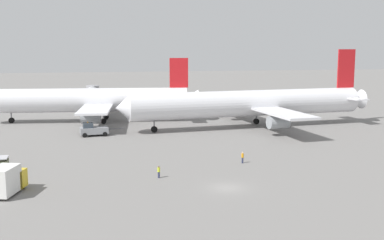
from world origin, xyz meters
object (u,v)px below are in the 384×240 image
(ground_crew_wing_walker_right, at_px, (159,172))
(airliner_at_gate_left, at_px, (92,101))
(pushback_tug, at_px, (93,130))
(gse_baggage_cart_near_cluster, at_px, (2,163))
(airliner_being_pushed, at_px, (250,104))
(ground_crew_marshaller_foreground, at_px, (243,157))
(jet_bridge, at_px, (92,93))
(gse_catering_truck_tall, at_px, (7,180))

(ground_crew_wing_walker_right, bearing_deg, airliner_at_gate_left, 98.97)
(pushback_tug, height_order, gse_baggage_cart_near_cluster, pushback_tug)
(airliner_being_pushed, bearing_deg, airliner_at_gate_left, 155.69)
(pushback_tug, xyz_separation_m, gse_baggage_cart_near_cluster, (-13.14, -23.66, -0.37))
(airliner_at_gate_left, distance_m, ground_crew_marshaller_foreground, 51.24)
(ground_crew_wing_walker_right, bearing_deg, pushback_tug, 103.84)
(pushback_tug, relative_size, ground_crew_marshaller_foreground, 5.07)
(airliner_at_gate_left, distance_m, jet_bridge, 26.43)
(airliner_at_gate_left, relative_size, gse_baggage_cart_near_cluster, 18.40)
(ground_crew_marshaller_foreground, relative_size, jet_bridge, 0.10)
(airliner_being_pushed, xyz_separation_m, ground_crew_wing_walker_right, (-25.67, -36.34, -4.43))
(airliner_at_gate_left, height_order, ground_crew_wing_walker_right, airliner_at_gate_left)
(airliner_being_pushed, xyz_separation_m, gse_catering_truck_tall, (-44.31, -39.59, -3.52))
(pushback_tug, distance_m, ground_crew_wing_walker_right, 34.37)
(gse_catering_truck_tall, xyz_separation_m, ground_crew_wing_walker_right, (18.65, 3.25, -0.90))
(gse_catering_truck_tall, distance_m, ground_crew_wing_walker_right, 18.95)
(gse_catering_truck_tall, relative_size, gse_baggage_cart_near_cluster, 2.26)
(gse_baggage_cart_near_cluster, bearing_deg, ground_crew_wing_walker_right, -24.44)
(pushback_tug, height_order, gse_catering_truck_tall, gse_catering_truck_tall)
(airliner_at_gate_left, distance_m, gse_baggage_cart_near_cluster, 44.15)
(ground_crew_wing_walker_right, bearing_deg, ground_crew_marshaller_foreground, 21.70)
(airliner_being_pushed, distance_m, pushback_tug, 34.26)
(gse_baggage_cart_near_cluster, bearing_deg, airliner_at_gate_left, 72.50)
(ground_crew_wing_walker_right, bearing_deg, airliner_being_pushed, 54.76)
(airliner_being_pushed, xyz_separation_m, gse_baggage_cart_near_cluster, (-47.03, -26.63, -4.42))
(airliner_at_gate_left, bearing_deg, pushback_tug, -90.23)
(gse_catering_truck_tall, xyz_separation_m, ground_crew_marshaller_foreground, (32.26, 8.67, -0.86))
(ground_crew_marshaller_foreground, bearing_deg, airliner_at_gate_left, 115.23)
(airliner_at_gate_left, distance_m, gse_catering_truck_tall, 55.96)
(airliner_being_pushed, relative_size, gse_catering_truck_tall, 9.29)
(airliner_being_pushed, height_order, jet_bridge, airliner_being_pushed)
(pushback_tug, height_order, ground_crew_marshaller_foreground, pushback_tug)
(airliner_being_pushed, relative_size, pushback_tug, 6.69)
(ground_crew_wing_walker_right, bearing_deg, jet_bridge, 95.82)
(airliner_at_gate_left, relative_size, ground_crew_wing_walker_right, 30.98)
(gse_catering_truck_tall, xyz_separation_m, jet_bridge, (10.69, 81.29, 2.66))
(airliner_at_gate_left, xyz_separation_m, pushback_tug, (-0.07, -18.25, -3.87))
(ground_crew_marshaller_foreground, height_order, ground_crew_wing_walker_right, ground_crew_marshaller_foreground)
(airliner_being_pushed, distance_m, ground_crew_wing_walker_right, 44.71)
(pushback_tug, xyz_separation_m, jet_bridge, (0.26, 44.67, 3.19))
(pushback_tug, xyz_separation_m, ground_crew_wing_walker_right, (8.22, -33.37, -0.38))
(gse_baggage_cart_near_cluster, bearing_deg, pushback_tug, 60.96)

